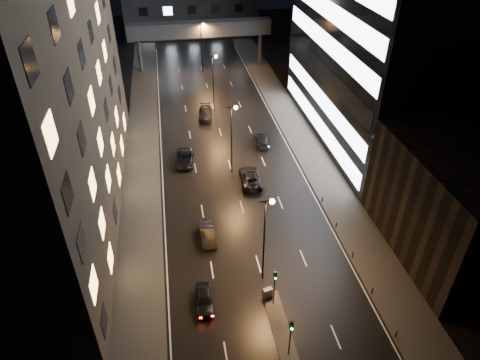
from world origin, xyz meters
The scene contains 21 objects.
ground centered at (0.00, 40.00, 0.00)m, with size 160.00×160.00×0.00m, color black.
sidewalk_left centered at (-12.50, 35.00, 0.07)m, with size 5.00×110.00×0.15m, color #383533.
sidewalk_right centered at (12.50, 35.00, 0.07)m, with size 5.00×110.00×0.15m, color #383533.
building_left centered at (-22.50, 24.00, 20.00)m, with size 15.00×48.00×40.00m, color #2D2319.
building_right_low centered at (20.00, 9.00, 6.00)m, with size 10.00×18.00×12.00m, color black.
skybridge centered at (0.00, 70.00, 8.34)m, with size 30.00×3.00×10.00m.
median_island centered at (0.30, 2.00, 0.07)m, with size 1.60×8.00×0.15m, color #383533.
traffic_signal_near centered at (0.30, 4.49, 3.09)m, with size 0.28×0.34×4.40m.
traffic_signal_far centered at (0.30, -1.01, 3.09)m, with size 0.28×0.34×4.40m.
bollard_row centered at (10.20, 6.50, 0.45)m, with size 0.12×25.12×0.90m.
streetlight_near centered at (0.16, 8.00, 6.50)m, with size 1.45×0.50×10.15m.
streetlight_mid_a centered at (0.16, 28.00, 6.50)m, with size 1.45×0.50×10.15m.
streetlight_mid_b centered at (0.16, 48.00, 6.50)m, with size 1.45×0.50×10.15m.
streetlight_far centered at (0.16, 68.00, 6.50)m, with size 1.45×0.50×10.15m.
car_away_a centered at (-6.25, 5.71, 0.71)m, with size 1.67×4.15×1.41m, color black.
car_away_b centered at (-4.93, 14.89, 0.76)m, with size 1.60×4.59×1.51m, color black.
car_away_c centered at (-6.37, 31.55, 0.77)m, with size 2.55×5.53×1.54m, color black.
car_away_d centered at (-1.82, 45.69, 0.81)m, with size 2.26×5.56×1.61m, color black.
car_toward_a centered at (2.08, 25.05, 0.82)m, with size 2.71×5.87×1.63m, color black.
car_toward_b centered at (5.82, 34.99, 0.70)m, with size 1.96×4.81×1.40m, color black.
utility_cabinet centered at (-0.10, 5.35, 0.73)m, with size 0.92×0.45×1.16m, color #515154.
Camera 1 is at (-7.57, -21.64, 33.54)m, focal length 32.00 mm.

